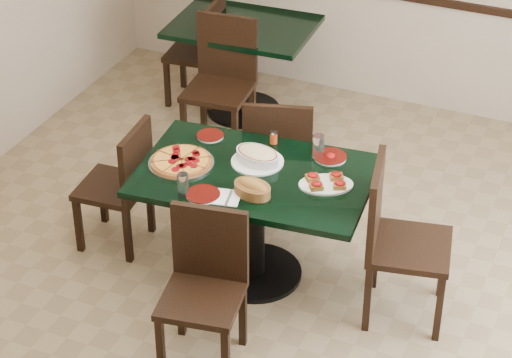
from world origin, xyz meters
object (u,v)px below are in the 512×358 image
at_px(chair_far, 279,154).
at_px(bruschetta_platter, 326,182).
at_px(lasagna_casserole, 257,156).
at_px(back_chair_near, 222,75).
at_px(main_table, 255,199).
at_px(pepperoni_pizza, 181,161).
at_px(chair_right, 394,233).
at_px(chair_near, 205,279).
at_px(back_table, 243,51).
at_px(chair_left, 123,181).
at_px(bread_basket, 252,188).
at_px(back_chair_left, 204,46).

relative_size(chair_far, bruschetta_platter, 2.49).
height_order(lasagna_casserole, bruschetta_platter, lasagna_casserole).
bearing_deg(back_chair_near, main_table, -63.12).
distance_m(pepperoni_pizza, lasagna_casserole, 0.45).
bearing_deg(chair_right, chair_near, 120.35).
height_order(back_table, lasagna_casserole, lasagna_casserole).
height_order(chair_far, chair_near, chair_far).
height_order(chair_far, bruschetta_platter, chair_far).
bearing_deg(chair_left, chair_near, 48.03).
relative_size(chair_far, back_chair_near, 0.96).
height_order(chair_near, pepperoni_pizza, chair_near).
height_order(chair_left, lasagna_casserole, chair_left).
distance_m(main_table, chair_left, 0.89).
distance_m(chair_left, bread_basket, 1.03).
bearing_deg(bruschetta_platter, chair_near, -142.84).
bearing_deg(bread_basket, bruschetta_platter, 49.29).
bearing_deg(pepperoni_pizza, chair_near, -54.00).
height_order(back_chair_near, bread_basket, back_chair_near).
xyz_separation_m(chair_left, back_chair_left, (-0.39, 1.93, 0.00)).
relative_size(main_table, chair_near, 1.59).
height_order(back_table, chair_right, chair_right).
xyz_separation_m(chair_near, chair_right, (0.82, 0.74, 0.05)).
relative_size(chair_left, lasagna_casserole, 2.72).
relative_size(chair_near, chair_left, 1.05).
height_order(back_chair_near, back_chair_left, back_chair_near).
relative_size(chair_near, bruschetta_platter, 2.40).
bearing_deg(lasagna_casserole, chair_near, -72.22).
bearing_deg(chair_left, back_table, 176.50).
distance_m(back_table, chair_near, 2.77).
distance_m(chair_right, chair_left, 1.74).
xyz_separation_m(chair_far, chair_left, (-0.79, -0.62, -0.04)).
bearing_deg(back_table, chair_near, -72.79).
bearing_deg(back_chair_left, main_table, 27.74).
bearing_deg(bread_basket, chair_right, 30.00).
bearing_deg(bruschetta_platter, back_chair_left, 106.89).
height_order(back_table, bread_basket, bread_basket).
relative_size(chair_near, back_chair_left, 1.04).
xyz_separation_m(back_chair_near, pepperoni_pizza, (0.44, -1.48, 0.22)).
xyz_separation_m(back_chair_left, bread_basket, (1.36, -2.11, 0.31)).
distance_m(chair_left, back_chair_left, 1.97).
bearing_deg(chair_far, back_chair_left, -65.02).
height_order(pepperoni_pizza, bruschetta_platter, bruschetta_platter).
bearing_deg(chair_far, main_table, 81.80).
distance_m(back_table, chair_left, 1.90).
bearing_deg(back_chair_left, chair_near, 20.25).
relative_size(chair_right, chair_left, 1.15).
bearing_deg(chair_left, back_chair_near, 174.91).
bearing_deg(chair_near, bruschetta_platter, 52.92).
bearing_deg(back_chair_near, chair_near, -72.17).
distance_m(chair_far, chair_right, 1.11).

